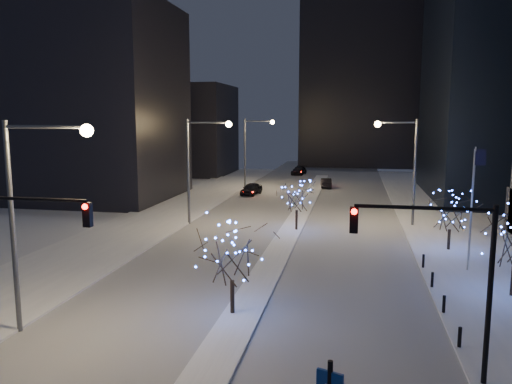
% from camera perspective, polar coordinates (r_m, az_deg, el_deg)
% --- Properties ---
extents(ground, '(160.00, 160.00, 0.00)m').
position_cam_1_polar(ground, '(21.31, -5.33, -19.84)').
color(ground, white).
rests_on(ground, ground).
extents(road, '(20.00, 130.00, 0.02)m').
position_cam_1_polar(road, '(54.19, 5.21, -2.33)').
color(road, '#A8ADB7').
rests_on(road, ground).
extents(median, '(2.00, 80.00, 0.15)m').
position_cam_1_polar(median, '(49.30, 4.60, -3.32)').
color(median, white).
rests_on(median, ground).
extents(east_sidewalk, '(10.00, 90.00, 0.15)m').
position_cam_1_polar(east_sidewalk, '(40.41, 24.63, -6.70)').
color(east_sidewalk, white).
rests_on(east_sidewalk, ground).
extents(west_sidewalk, '(8.00, 90.00, 0.15)m').
position_cam_1_polar(west_sidewalk, '(43.82, -15.59, -5.09)').
color(west_sidewalk, white).
rests_on(west_sidewalk, ground).
extents(filler_west_near, '(22.00, 18.00, 24.00)m').
position_cam_1_polar(filler_west_near, '(66.95, -19.09, 9.61)').
color(filler_west_near, black).
rests_on(filler_west_near, ground).
extents(filler_west_far, '(18.00, 16.00, 16.00)m').
position_cam_1_polar(filler_west_far, '(93.44, -8.57, 7.05)').
color(filler_west_far, black).
rests_on(filler_west_far, ground).
extents(horizon_block, '(24.00, 14.00, 42.00)m').
position_cam_1_polar(horizon_block, '(110.51, 11.74, 13.91)').
color(horizon_block, black).
rests_on(horizon_block, ground).
extents(street_lamp_w_near, '(4.40, 0.56, 10.00)m').
position_cam_1_polar(street_lamp_w_near, '(24.87, -24.33, -0.60)').
color(street_lamp_w_near, '#595E66').
rests_on(street_lamp_w_near, ground).
extents(street_lamp_w_mid, '(4.40, 0.56, 10.00)m').
position_cam_1_polar(street_lamp_w_mid, '(47.35, -6.57, 4.03)').
color(street_lamp_w_mid, '#595E66').
rests_on(street_lamp_w_mid, ground).
extents(street_lamp_w_far, '(4.40, 0.56, 10.00)m').
position_cam_1_polar(street_lamp_w_far, '(71.52, -0.45, 5.55)').
color(street_lamp_w_far, '#595E66').
rests_on(street_lamp_w_far, ground).
extents(street_lamp_east, '(3.90, 0.56, 10.00)m').
position_cam_1_polar(street_lamp_east, '(48.33, 16.67, 3.76)').
color(street_lamp_east, '#595E66').
rests_on(street_lamp_east, ground).
extents(traffic_signal_west, '(5.26, 0.43, 7.00)m').
position_cam_1_polar(traffic_signal_west, '(23.32, -25.92, -5.62)').
color(traffic_signal_west, black).
rests_on(traffic_signal_west, ground).
extents(traffic_signal_east, '(5.26, 0.43, 7.00)m').
position_cam_1_polar(traffic_signal_east, '(20.00, 20.98, -7.56)').
color(traffic_signal_east, black).
rests_on(traffic_signal_east, ground).
extents(flagpoles, '(1.35, 2.60, 8.00)m').
position_cam_1_polar(flagpoles, '(36.48, 23.58, -0.61)').
color(flagpoles, silver).
rests_on(flagpoles, east_sidewalk).
extents(bollards, '(0.16, 12.16, 0.90)m').
position_cam_1_polar(bollards, '(29.91, 20.05, -10.58)').
color(bollards, black).
rests_on(bollards, east_sidewalk).
extents(car_near, '(2.55, 4.90, 1.59)m').
position_cam_1_polar(car_near, '(66.16, -0.54, 0.35)').
color(car_near, black).
rests_on(car_near, ground).
extents(car_mid, '(1.90, 4.39, 1.41)m').
position_cam_1_polar(car_mid, '(73.81, 8.01, 1.04)').
color(car_mid, black).
rests_on(car_mid, ground).
extents(car_far, '(2.63, 5.28, 1.47)m').
position_cam_1_polar(car_far, '(90.32, 4.93, 2.45)').
color(car_far, black).
rests_on(car_far, ground).
extents(holiday_tree_median_near, '(5.05, 5.05, 4.93)m').
position_cam_1_polar(holiday_tree_median_near, '(25.48, -2.76, -6.96)').
color(holiday_tree_median_near, black).
rests_on(holiday_tree_median_near, median).
extents(holiday_tree_median_far, '(4.38, 4.38, 4.68)m').
position_cam_1_polar(holiday_tree_median_far, '(44.72, 4.68, -0.42)').
color(holiday_tree_median_far, black).
rests_on(holiday_tree_median_far, median).
extents(holiday_tree_plaza_far, '(4.91, 4.91, 4.68)m').
position_cam_1_polar(holiday_tree_plaza_far, '(40.54, 21.34, -2.06)').
color(holiday_tree_plaza_far, black).
rests_on(holiday_tree_plaza_far, east_sidewalk).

